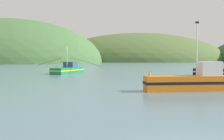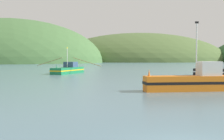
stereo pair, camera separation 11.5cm
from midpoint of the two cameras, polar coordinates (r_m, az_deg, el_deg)
hill_far_left at (r=177.38m, az=-20.41°, el=1.45°), size 111.75×89.40×51.82m
hill_far_center at (r=217.27m, az=5.41°, el=1.80°), size 133.47×106.77×43.22m
fishing_boat_green at (r=56.61m, az=-9.07°, el=0.10°), size 13.58×9.37×5.22m
fishing_boat_orange at (r=28.46m, az=17.07°, el=-2.24°), size 10.45×2.74×6.76m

